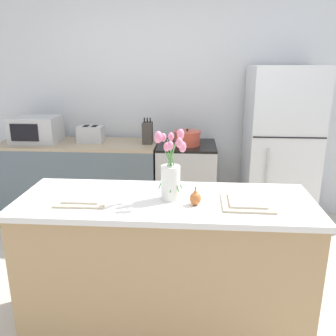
# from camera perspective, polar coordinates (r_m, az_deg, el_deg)

# --- Properties ---
(ground_plane) EXTENTS (10.00, 10.00, 0.00)m
(ground_plane) POSITION_cam_1_polar(r_m,az_deg,el_deg) (2.64, -0.42, -23.65)
(ground_plane) COLOR beige
(back_wall) EXTENTS (5.20, 0.08, 2.70)m
(back_wall) POSITION_cam_1_polar(r_m,az_deg,el_deg) (4.02, 1.82, 11.60)
(back_wall) COLOR silver
(back_wall) RESTS_ON ground_plane
(kitchen_island) EXTENTS (1.80, 0.66, 0.91)m
(kitchen_island) POSITION_cam_1_polar(r_m,az_deg,el_deg) (2.37, -0.45, -15.21)
(kitchen_island) COLOR tan
(kitchen_island) RESTS_ON ground_plane
(back_counter) EXTENTS (1.68, 0.60, 0.89)m
(back_counter) POSITION_cam_1_polar(r_m,az_deg,el_deg) (4.01, -13.86, -2.18)
(back_counter) COLOR slate
(back_counter) RESTS_ON ground_plane
(stove_range) EXTENTS (0.60, 0.61, 0.89)m
(stove_range) POSITION_cam_1_polar(r_m,az_deg,el_deg) (3.82, 2.95, -2.66)
(stove_range) COLOR #B2B5B7
(stove_range) RESTS_ON ground_plane
(refrigerator) EXTENTS (0.68, 0.67, 1.67)m
(refrigerator) POSITION_cam_1_polar(r_m,az_deg,el_deg) (3.81, 17.47, 2.71)
(refrigerator) COLOR silver
(refrigerator) RESTS_ON ground_plane
(flower_vase) EXTENTS (0.19, 0.16, 0.42)m
(flower_vase) POSITION_cam_1_polar(r_m,az_deg,el_deg) (2.11, 0.46, -0.90)
(flower_vase) COLOR silver
(flower_vase) RESTS_ON kitchen_island
(pear_figurine) EXTENTS (0.07, 0.07, 0.11)m
(pear_figurine) POSITION_cam_1_polar(r_m,az_deg,el_deg) (2.07, 4.41, -4.78)
(pear_figurine) COLOR #C66B33
(pear_figurine) RESTS_ON kitchen_island
(plate_setting_left) EXTENTS (0.30, 0.30, 0.02)m
(plate_setting_left) POSITION_cam_1_polar(r_m,az_deg,el_deg) (2.21, -13.24, -4.65)
(plate_setting_left) COLOR beige
(plate_setting_left) RESTS_ON kitchen_island
(plate_setting_right) EXTENTS (0.30, 0.30, 0.02)m
(plate_setting_right) POSITION_cam_1_polar(r_m,az_deg,el_deg) (2.14, 12.55, -5.35)
(plate_setting_right) COLOR beige
(plate_setting_right) RESTS_ON kitchen_island
(toaster) EXTENTS (0.28, 0.18, 0.17)m
(toaster) POSITION_cam_1_polar(r_m,az_deg,el_deg) (3.87, -12.29, 5.36)
(toaster) COLOR #B7BABC
(toaster) RESTS_ON back_counter
(cooking_pot) EXTENTS (0.27, 0.27, 0.17)m
(cooking_pot) POSITION_cam_1_polar(r_m,az_deg,el_deg) (3.65, 3.10, 4.82)
(cooking_pot) COLOR #CC4C38
(cooking_pot) RESTS_ON stove_range
(microwave) EXTENTS (0.48, 0.37, 0.27)m
(microwave) POSITION_cam_1_polar(r_m,az_deg,el_deg) (4.03, -20.41, 5.83)
(microwave) COLOR #B7BABC
(microwave) RESTS_ON back_counter
(knife_block) EXTENTS (0.10, 0.14, 0.27)m
(knife_block) POSITION_cam_1_polar(r_m,az_deg,el_deg) (3.72, -3.30, 5.64)
(knife_block) COLOR #3D3833
(knife_block) RESTS_ON back_counter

